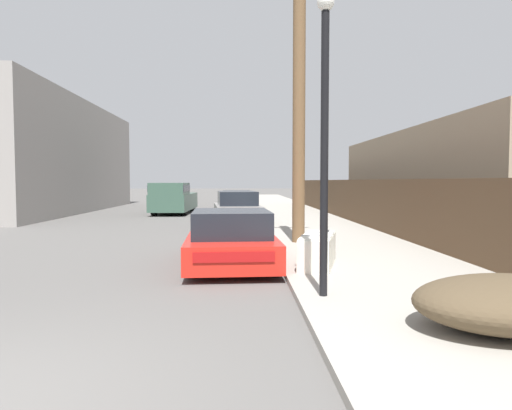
{
  "coord_description": "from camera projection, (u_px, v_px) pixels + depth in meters",
  "views": [
    {
      "loc": [
        2.32,
        -3.58,
        1.86
      ],
      "look_at": [
        2.77,
        8.22,
        1.24
      ],
      "focal_mm": 32.0,
      "sensor_mm": 36.0,
      "label": 1
    }
  ],
  "objects": [
    {
      "name": "pedestrian",
      "position": [
        297.0,
        197.0,
        23.59
      ],
      "size": [
        0.34,
        0.34,
        1.74
      ],
      "color": "#282D42",
      "rests_on": "sidewalk_curb"
    },
    {
      "name": "sidewalk_curb",
      "position": [
        288.0,
        211.0,
        27.23
      ],
      "size": [
        4.2,
        63.0,
        0.12
      ],
      "primitive_type": "cube",
      "color": "#9E998E",
      "rests_on": "ground"
    },
    {
      "name": "pickup_truck",
      "position": [
        173.0,
        198.0,
        25.86
      ],
      "size": [
        2.13,
        5.67,
        1.76
      ],
      "rotation": [
        0.0,
        0.0,
        3.11
      ],
      "color": "#385647",
      "rests_on": "ground"
    },
    {
      "name": "discarded_fridge",
      "position": [
        318.0,
        250.0,
        9.35
      ],
      "size": [
        1.08,
        1.91,
        0.67
      ],
      "rotation": [
        0.0,
        0.0,
        -0.28
      ],
      "color": "silver",
      "rests_on": "sidewalk_curb"
    },
    {
      "name": "building_right_house",
      "position": [
        465.0,
        179.0,
        19.22
      ],
      "size": [
        6.0,
        16.12,
        3.91
      ],
      "primitive_type": "cube",
      "color": "gray",
      "rests_on": "ground"
    },
    {
      "name": "car_parked_mid",
      "position": [
        237.0,
        209.0,
        19.13
      ],
      "size": [
        2.13,
        4.24,
        1.43
      ],
      "rotation": [
        0.0,
        0.0,
        0.09
      ],
      "color": "gray",
      "rests_on": "ground"
    },
    {
      "name": "building_left_block",
      "position": [
        33.0,
        157.0,
        27.56
      ],
      "size": [
        7.0,
        19.18,
        6.6
      ],
      "primitive_type": "cube",
      "color": "gray",
      "rests_on": "ground"
    },
    {
      "name": "street_lamp",
      "position": [
        325.0,
        122.0,
        6.79
      ],
      "size": [
        0.26,
        0.26,
        4.5
      ],
      "color": "black",
      "rests_on": "sidewalk_curb"
    },
    {
      "name": "utility_pole",
      "position": [
        299.0,
        102.0,
        12.82
      ],
      "size": [
        1.8,
        0.36,
        7.76
      ],
      "color": "brown",
      "rests_on": "sidewalk_curb"
    },
    {
      "name": "parked_sports_car_red",
      "position": [
        231.0,
        240.0,
        10.07
      ],
      "size": [
        2.06,
        4.22,
        1.23
      ],
      "rotation": [
        0.0,
        0.0,
        0.04
      ],
      "color": "red",
      "rests_on": "ground"
    },
    {
      "name": "wooden_fence",
      "position": [
        359.0,
        202.0,
        18.69
      ],
      "size": [
        0.08,
        33.29,
        1.8
      ],
      "primitive_type": "cube",
      "color": "brown",
      "rests_on": "sidewalk_curb"
    },
    {
      "name": "car_parked_far",
      "position": [
        236.0,
        203.0,
        26.15
      ],
      "size": [
        1.82,
        4.36,
        1.33
      ],
      "rotation": [
        0.0,
        0.0,
        0.0
      ],
      "color": "silver",
      "rests_on": "ground"
    },
    {
      "name": "brush_pile",
      "position": [
        511.0,
        303.0,
        5.3
      ],
      "size": [
        2.28,
        1.67,
        0.63
      ],
      "color": "brown",
      "rests_on": "sidewalk_curb"
    }
  ]
}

